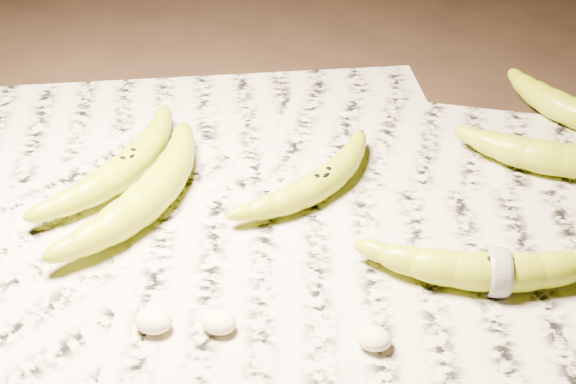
% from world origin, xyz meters
% --- Properties ---
extents(ground, '(3.00, 3.00, 0.00)m').
position_xyz_m(ground, '(0.00, 0.00, 0.00)').
color(ground, black).
rests_on(ground, ground).
extents(newspaper_patch, '(0.90, 0.70, 0.01)m').
position_xyz_m(newspaper_patch, '(0.04, -0.03, 0.00)').
color(newspaper_patch, '#B6B09C').
rests_on(newspaper_patch, ground).
extents(banana_left_a, '(0.11, 0.21, 0.04)m').
position_xyz_m(banana_left_a, '(-0.18, 0.04, 0.03)').
color(banana_left_a, '#9BB416').
rests_on(banana_left_a, newspaper_patch).
extents(banana_left_b, '(0.11, 0.22, 0.04)m').
position_xyz_m(banana_left_b, '(-0.13, -0.01, 0.03)').
color(banana_left_b, '#9BB416').
rests_on(banana_left_b, newspaper_patch).
extents(banana_center, '(0.13, 0.18, 0.03)m').
position_xyz_m(banana_center, '(0.03, 0.05, 0.02)').
color(banana_center, '#9BB416').
rests_on(banana_center, newspaper_patch).
extents(banana_taped, '(0.22, 0.10, 0.04)m').
position_xyz_m(banana_taped, '(0.20, -0.05, 0.03)').
color(banana_taped, '#9BB416').
rests_on(banana_taped, newspaper_patch).
extents(banana_upper_a, '(0.19, 0.07, 0.04)m').
position_xyz_m(banana_upper_a, '(0.27, 0.15, 0.03)').
color(banana_upper_a, '#9BB416').
rests_on(banana_upper_a, newspaper_patch).
extents(banana_upper_b, '(0.17, 0.15, 0.04)m').
position_xyz_m(banana_upper_b, '(0.28, 0.26, 0.03)').
color(banana_upper_b, '#9BB416').
rests_on(banana_upper_b, newspaper_patch).
extents(measuring_tape, '(0.01, 0.05, 0.05)m').
position_xyz_m(measuring_tape, '(0.20, -0.05, 0.03)').
color(measuring_tape, white).
rests_on(measuring_tape, newspaper_patch).
extents(flesh_chunk_a, '(0.03, 0.03, 0.02)m').
position_xyz_m(flesh_chunk_a, '(-0.07, -0.16, 0.02)').
color(flesh_chunk_a, beige).
rests_on(flesh_chunk_a, newspaper_patch).
extents(flesh_chunk_b, '(0.03, 0.02, 0.02)m').
position_xyz_m(flesh_chunk_b, '(-0.02, -0.15, 0.02)').
color(flesh_chunk_b, beige).
rests_on(flesh_chunk_b, newspaper_patch).
extents(flesh_chunk_c, '(0.03, 0.02, 0.02)m').
position_xyz_m(flesh_chunk_c, '(0.11, -0.14, 0.02)').
color(flesh_chunk_c, beige).
rests_on(flesh_chunk_c, newspaper_patch).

